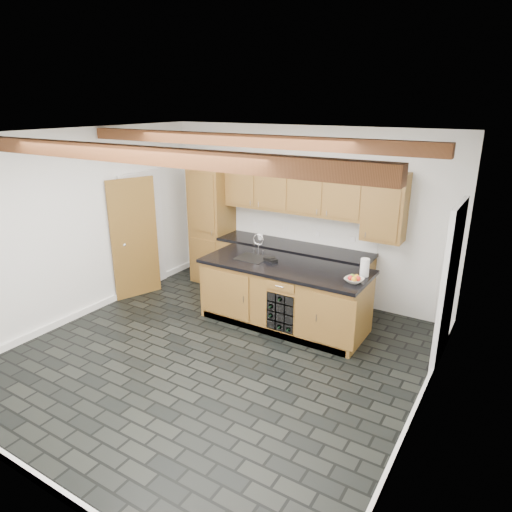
% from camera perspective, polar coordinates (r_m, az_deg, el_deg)
% --- Properties ---
extents(ground, '(5.00, 5.00, 0.00)m').
position_cam_1_polar(ground, '(6.09, -5.05, -12.44)').
color(ground, black).
rests_on(ground, ground).
extents(room_shell, '(5.01, 5.00, 5.00)m').
position_cam_1_polar(room_shell, '(5.92, -3.09, 2.85)').
color(room_shell, white).
rests_on(room_shell, ground).
extents(back_cabinetry, '(3.65, 0.62, 2.20)m').
position_cam_1_polar(back_cabinetry, '(7.61, 2.45, 2.21)').
color(back_cabinetry, '#8F5F2E').
rests_on(back_cabinetry, ground).
extents(island, '(2.48, 0.96, 0.93)m').
position_cam_1_polar(island, '(6.69, 3.52, -4.89)').
color(island, '#8F5F2E').
rests_on(island, ground).
extents(faucet, '(0.45, 0.40, 0.34)m').
position_cam_1_polar(faucet, '(6.81, -0.33, 0.08)').
color(faucet, black).
rests_on(faucet, island).
extents(kitchen_scale, '(0.23, 0.18, 0.06)m').
position_cam_1_polar(kitchen_scale, '(6.66, 1.84, -0.40)').
color(kitchen_scale, black).
rests_on(kitchen_scale, island).
extents(fruit_bowl, '(0.27, 0.27, 0.06)m').
position_cam_1_polar(fruit_bowl, '(6.02, 12.17, -2.97)').
color(fruit_bowl, beige).
rests_on(fruit_bowl, island).
extents(fruit_cluster, '(0.16, 0.17, 0.07)m').
position_cam_1_polar(fruit_cluster, '(6.01, 12.18, -2.69)').
color(fruit_cluster, red).
rests_on(fruit_cluster, fruit_bowl).
extents(paper_towel, '(0.12, 0.12, 0.24)m').
position_cam_1_polar(paper_towel, '(6.23, 13.43, -1.40)').
color(paper_towel, white).
rests_on(paper_towel, island).
extents(mug, '(0.10, 0.10, 0.09)m').
position_cam_1_polar(mug, '(7.69, 0.52, 2.35)').
color(mug, white).
rests_on(mug, back_cabinetry).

